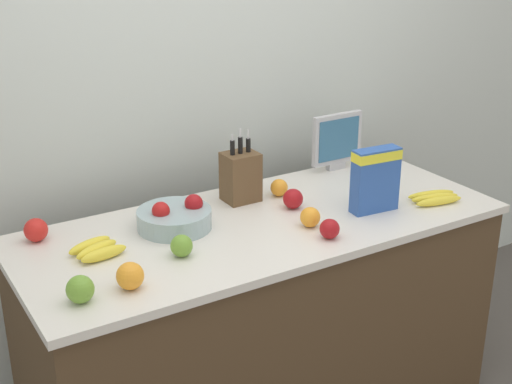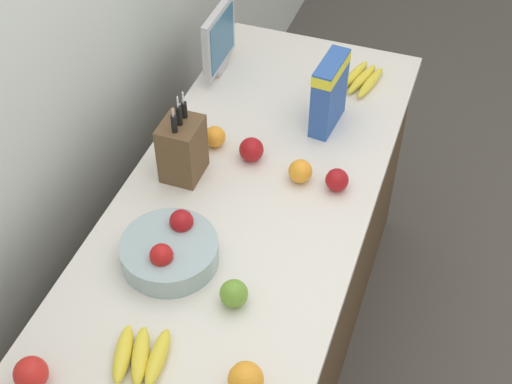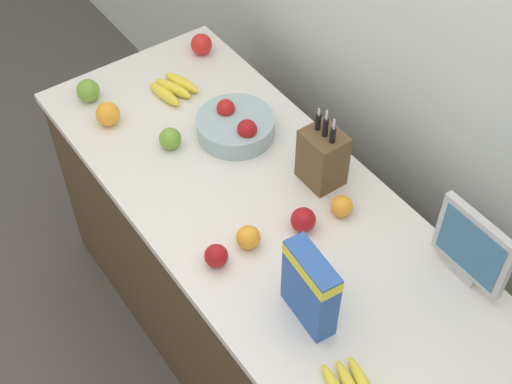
% 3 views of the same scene
% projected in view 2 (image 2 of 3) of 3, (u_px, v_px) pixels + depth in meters
% --- Properties ---
extents(ground_plane, '(14.00, 14.00, 0.00)m').
position_uv_depth(ground_plane, '(248.00, 356.00, 2.71)').
color(ground_plane, '#514C47').
extents(wall_back, '(9.00, 0.06, 2.60)m').
position_uv_depth(wall_back, '(43.00, 32.00, 1.93)').
color(wall_back, silver).
rests_on(wall_back, ground_plane).
extents(counter, '(1.77, 0.73, 0.86)m').
position_uv_depth(counter, '(247.00, 286.00, 2.40)').
color(counter, '#4C3823').
rests_on(counter, ground_plane).
extents(knife_block, '(0.13, 0.11, 0.29)m').
position_uv_depth(knife_block, '(182.00, 149.00, 2.11)').
color(knife_block, brown).
rests_on(knife_block, counter).
extents(small_monitor, '(0.24, 0.03, 0.25)m').
position_uv_depth(small_monitor, '(219.00, 40.00, 2.46)').
color(small_monitor, '#B7B7BC').
rests_on(small_monitor, counter).
extents(cereal_box, '(0.19, 0.08, 0.24)m').
position_uv_depth(cereal_box, '(329.00, 90.00, 2.25)').
color(cereal_box, '#2D56A8').
rests_on(cereal_box, counter).
extents(fruit_bowl, '(0.26, 0.26, 0.11)m').
position_uv_depth(fruit_bowl, '(170.00, 250.00, 1.90)').
color(fruit_bowl, '#99B2B7').
rests_on(fruit_bowl, counter).
extents(banana_bunch_left, '(0.18, 0.16, 0.04)m').
position_uv_depth(banana_bunch_left, '(140.00, 355.00, 1.69)').
color(banana_bunch_left, yellow).
rests_on(banana_bunch_left, counter).
extents(banana_bunch_right, '(0.22, 0.14, 0.03)m').
position_uv_depth(banana_bunch_right, '(362.00, 79.00, 2.49)').
color(banana_bunch_right, yellow).
rests_on(banana_bunch_right, counter).
extents(apple_by_knife_block, '(0.08, 0.08, 0.08)m').
position_uv_depth(apple_by_knife_block, '(251.00, 150.00, 2.19)').
color(apple_by_knife_block, '#A31419').
rests_on(apple_by_knife_block, counter).
extents(apple_near_bananas, '(0.08, 0.08, 0.08)m').
position_uv_depth(apple_near_bananas, '(31.00, 374.00, 1.64)').
color(apple_near_bananas, red).
rests_on(apple_near_bananas, counter).
extents(apple_rear, '(0.07, 0.07, 0.07)m').
position_uv_depth(apple_rear, '(337.00, 180.00, 2.10)').
color(apple_rear, '#A31419').
rests_on(apple_rear, counter).
extents(apple_middle, '(0.07, 0.07, 0.07)m').
position_uv_depth(apple_middle, '(234.00, 293.00, 1.80)').
color(apple_middle, '#6B9E33').
rests_on(apple_middle, counter).
extents(orange_front_center, '(0.08, 0.08, 0.08)m').
position_uv_depth(orange_front_center, '(246.00, 379.00, 1.63)').
color(orange_front_center, orange).
rests_on(orange_front_center, counter).
extents(orange_mid_right, '(0.07, 0.07, 0.07)m').
position_uv_depth(orange_mid_right, '(300.00, 171.00, 2.13)').
color(orange_mid_right, orange).
rests_on(orange_mid_right, counter).
extents(orange_mid_left, '(0.07, 0.07, 0.07)m').
position_uv_depth(orange_mid_left, '(215.00, 137.00, 2.24)').
color(orange_mid_left, orange).
rests_on(orange_mid_left, counter).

